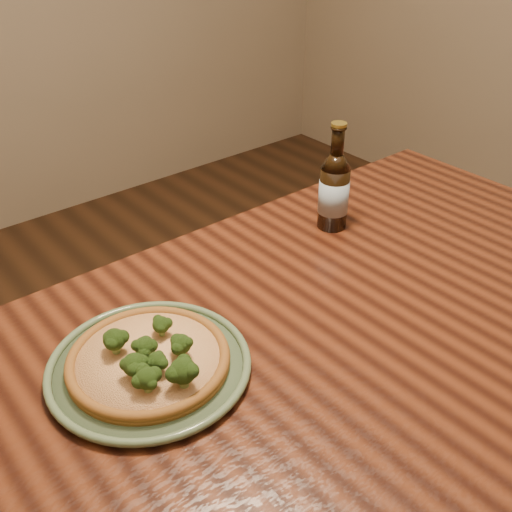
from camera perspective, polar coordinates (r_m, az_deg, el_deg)
table at (r=1.13m, az=6.04°, el=-11.32°), size 1.60×0.90×0.75m
plate at (r=1.01m, az=-10.13°, el=-10.24°), size 0.33×0.33×0.02m
pizza at (r=0.99m, az=-10.15°, el=-9.66°), size 0.27×0.27×0.07m
beer_bottle at (r=1.35m, az=7.44°, el=6.24°), size 0.07×0.07×0.25m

